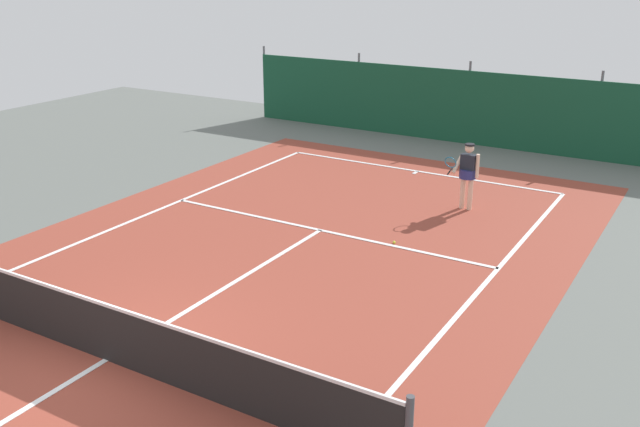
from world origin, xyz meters
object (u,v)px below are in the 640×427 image
tennis_ball_near_player (394,242)px  parked_car (467,98)px  tennis_player (467,171)px  tennis_net (103,331)px

tennis_ball_near_player → parked_car: bearing=103.3°
tennis_player → tennis_ball_near_player: bearing=83.9°
tennis_net → tennis_player: tennis_player is taller
tennis_player → tennis_net: bearing=80.3°
tennis_player → tennis_ball_near_player: 3.14m
tennis_player → parked_car: (-3.51, 9.71, -0.12)m
parked_car → tennis_player: bearing=-63.5°
tennis_net → tennis_ball_near_player: (1.77, 6.54, -0.48)m
tennis_net → parked_car: parked_car is taller
tennis_net → tennis_player: (2.29, 9.49, 0.45)m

